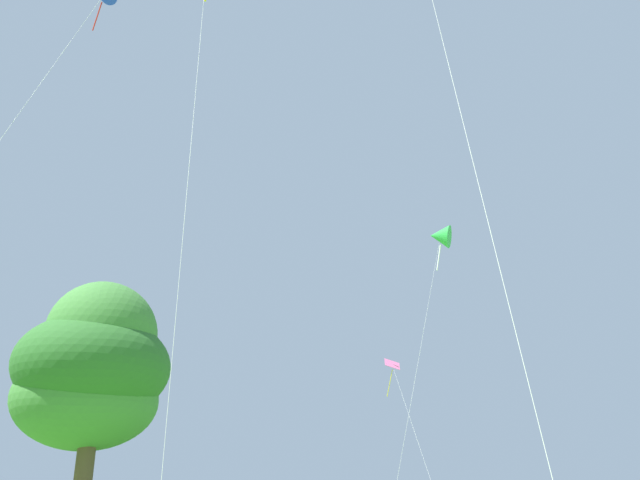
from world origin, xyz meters
TOP-DOWN VIEW (x-y plane):
  - kite_pink_low at (-0.69, 34.83)m, footprint 2.99×6.12m
  - kite_green_small at (2.42, 31.10)m, footprint 4.11×5.90m
  - tree_right_cluster at (-14.15, 23.42)m, footprint 7.22×7.32m

SIDE VIEW (x-z plane):
  - tree_right_cluster at x=-14.15m, z-range 1.35..12.33m
  - kite_pink_low at x=-0.69m, z-range 3.64..13.00m
  - kite_green_small at x=2.42m, z-range 7.40..23.77m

